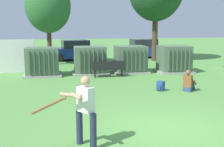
{
  "coord_description": "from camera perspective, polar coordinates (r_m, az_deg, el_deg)",
  "views": [
    {
      "loc": [
        -2.98,
        -7.3,
        2.95
      ],
      "look_at": [
        -0.96,
        3.5,
        1.0
      ],
      "focal_mm": 45.34,
      "sensor_mm": 36.0,
      "label": 1
    }
  ],
  "objects": [
    {
      "name": "seated_spectator",
      "position": [
        12.91,
        15.18,
        -1.79
      ],
      "size": [
        0.74,
        0.74,
        0.96
      ],
      "color": "#384C75",
      "rests_on": "ground"
    },
    {
      "name": "transformer_west",
      "position": [
        16.48,
        -13.85,
        2.23
      ],
      "size": [
        2.1,
        1.7,
        1.62
      ],
      "color": "#9E9B93",
      "rests_on": "ground"
    },
    {
      "name": "transformer_mid_west",
      "position": [
        16.72,
        -4.49,
        2.6
      ],
      "size": [
        2.1,
        1.7,
        1.62
      ],
      "color": "#9E9B93",
      "rests_on": "ground"
    },
    {
      "name": "transformer_east",
      "position": [
        17.6,
        12.39,
        2.77
      ],
      "size": [
        2.1,
        1.7,
        1.62
      ],
      "color": "#9E9B93",
      "rests_on": "ground"
    },
    {
      "name": "backpack",
      "position": [
        12.71,
        9.75,
        -2.52
      ],
      "size": [
        0.36,
        0.38,
        0.44
      ],
      "color": "#264C8C",
      "rests_on": "ground"
    },
    {
      "name": "parked_car_left_of_center",
      "position": [
        24.78,
        6.11,
        4.92
      ],
      "size": [
        4.27,
        2.07,
        1.62
      ],
      "color": "navy",
      "rests_on": "ground"
    },
    {
      "name": "parked_car_leftmost",
      "position": [
        23.34,
        -7.66,
        4.57
      ],
      "size": [
        4.4,
        2.35,
        1.62
      ],
      "color": "navy",
      "rests_on": "ground"
    },
    {
      "name": "tree_left",
      "position": [
        20.73,
        -12.78,
        13.11
      ],
      "size": [
        3.16,
        3.16,
        6.03
      ],
      "color": "#4C3828",
      "rests_on": "ground"
    },
    {
      "name": "ground_plane",
      "position": [
        8.42,
        11.08,
        -10.64
      ],
      "size": [
        96.0,
        96.0,
        0.0
      ],
      "primitive_type": "plane",
      "color": "#5B9947"
    },
    {
      "name": "batter",
      "position": [
        6.75,
        -5.65,
        -6.99
      ],
      "size": [
        1.41,
        1.21,
        1.74
      ],
      "color": "#282D4C",
      "rests_on": "ground"
    },
    {
      "name": "park_bench",
      "position": [
        15.64,
        -0.66,
        1.18
      ],
      "size": [
        1.81,
        0.44,
        0.92
      ],
      "color": "black",
      "rests_on": "ground"
    },
    {
      "name": "transformer_mid_east",
      "position": [
        17.13,
        3.72,
        2.79
      ],
      "size": [
        2.1,
        1.7,
        1.62
      ],
      "color": "#9E9B93",
      "rests_on": "ground"
    }
  ]
}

